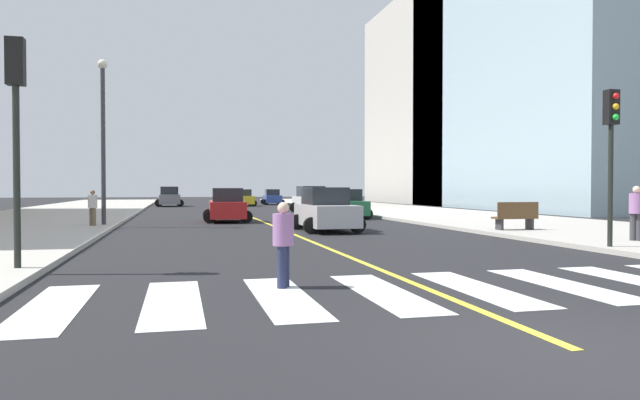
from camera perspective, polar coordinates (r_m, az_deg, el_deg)
The scene contains 19 objects.
ground_plane at distance 7.44m, azimuth 23.85°, elevation -13.31°, with size 220.00×220.00×0.00m, color black.
sidewalk_kerb_east at distance 30.65m, azimuth 19.24°, elevation -2.16°, with size 10.00×120.00×0.15m, color #B2ADA3.
crosswalk_paint at distance 10.82m, azimuth 10.72°, elevation -8.63°, with size 13.50×4.00×0.01m.
lane_divider_paint at distance 45.96m, azimuth -8.07°, elevation -1.08°, with size 0.16×80.00×0.01m, color yellow.
parking_garage_concrete at distance 72.43m, azimuth 14.25°, elevation 9.13°, with size 18.00×24.00×23.70m, color #B2ADA3.
car_silver_nearest at distance 24.77m, azimuth 0.58°, elevation -1.05°, with size 2.65×4.19×1.86m.
car_white_second at distance 43.16m, azimuth -0.86°, elevation -0.02°, with size 2.82×4.43×1.95m.
car_gray_third at distance 58.88m, azimuth -14.49°, elevation 0.27°, with size 2.81×4.40×1.93m.
car_red_fourth at distance 31.82m, azimuth -9.05°, elevation -0.59°, with size 2.63×4.13×1.82m.
car_green_fifth at distance 35.00m, azimuth 2.61°, elevation -0.46°, with size 2.52×3.97×1.75m.
car_blue_sixth at distance 63.09m, azimuth -4.66°, elevation 0.25°, with size 2.42×3.78×1.66m.
car_yellow_seventh at distance 58.52m, azimuth -7.49°, elevation 0.17°, with size 2.42×3.79×1.66m.
traffic_light_near_corner at distance 18.84m, azimuth 26.52°, elevation 5.58°, with size 0.36×0.41×4.50m.
traffic_light_far_corner at distance 14.05m, azimuth -27.49°, elevation 8.07°, with size 0.36×0.41×4.86m.
park_bench at distance 24.78m, azimuth 18.53°, elevation -1.52°, with size 1.81×0.58×1.12m.
pedestrian_crossing at distance 10.81m, azimuth -3.60°, elevation -3.98°, with size 0.39×0.39×1.59m.
pedestrian_waiting_east at distance 21.28m, azimuth 28.44°, elevation -0.90°, with size 0.43×0.43×1.75m.
pedestrian_walking_west at distance 27.97m, azimuth -21.27°, elevation -0.55°, with size 0.39×0.39×1.59m.
street_lamp at distance 28.76m, azimuth -20.38°, elevation 6.63°, with size 0.44×0.44×7.56m.
Camera 1 is at (-4.39, -5.71, 1.86)m, focal length 32.85 mm.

